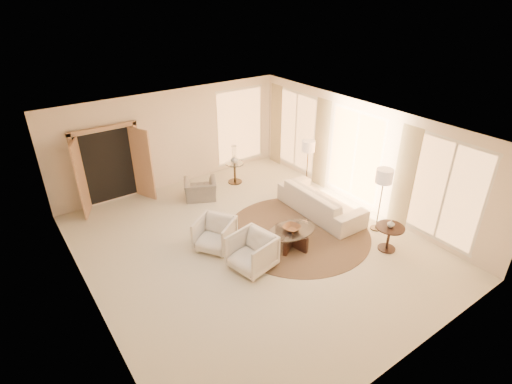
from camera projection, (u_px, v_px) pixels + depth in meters
room at (252, 192)px, 8.60m from camera, size 7.04×8.04×2.83m
windows_right at (357, 157)px, 10.46m from camera, size 0.10×6.40×2.40m
window_back_corner at (240, 126)px, 12.65m from camera, size 1.70×0.10×2.40m
curtains_right at (331, 148)px, 11.11m from camera, size 0.06×5.20×2.60m
french_doors at (110, 167)px, 10.54m from camera, size 1.95×0.66×2.16m
area_rug at (297, 232)px, 9.72m from camera, size 3.88×3.88×0.01m
sofa at (321, 201)px, 10.37m from camera, size 1.02×2.50×0.72m
armchair_left at (215, 233)px, 8.99m from camera, size 1.06×1.07×0.82m
armchair_right at (252, 251)px, 8.34m from camera, size 0.94×0.98×0.86m
accent_chair at (200, 186)px, 11.07m from camera, size 1.02×0.88×0.76m
coffee_table at (291, 236)px, 9.11m from camera, size 1.57×1.57×0.44m
end_table at (389, 234)px, 8.93m from camera, size 0.63×0.63×0.60m
side_table at (235, 171)px, 11.98m from camera, size 0.55×0.55×0.64m
floor_lamp_near at (308, 148)px, 11.14m from camera, size 0.37×0.37×1.51m
floor_lamp_far at (384, 179)px, 9.23m from camera, size 0.39×0.39×1.61m
bowl at (292, 228)px, 9.01m from camera, size 0.48×0.48×0.09m
end_vase at (391, 224)px, 8.81m from camera, size 0.19×0.19×0.17m
side_vase at (234, 159)px, 11.81m from camera, size 0.24×0.24×0.24m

